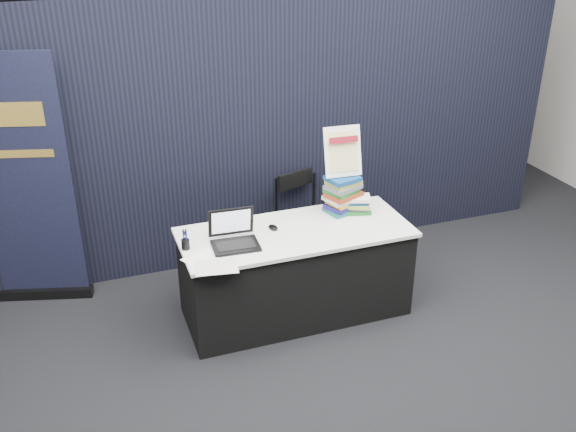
{
  "coord_description": "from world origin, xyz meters",
  "views": [
    {
      "loc": [
        -1.54,
        -3.58,
        3.04
      ],
      "look_at": [
        -0.06,
        0.55,
        0.89
      ],
      "focal_mm": 40.0,
      "sensor_mm": 36.0,
      "label": 1
    }
  ],
  "objects_px": {
    "book_stack_tall": "(343,194)",
    "book_stack_short": "(357,204)",
    "pullup_banner": "(21,198)",
    "display_table": "(295,272)",
    "laptop": "(234,237)",
    "info_sign": "(343,152)",
    "stacking_chair": "(301,216)"
  },
  "relations": [
    {
      "from": "stacking_chair",
      "to": "book_stack_tall",
      "type": "bearing_deg",
      "value": -91.09
    },
    {
      "from": "book_stack_tall",
      "to": "stacking_chair",
      "type": "xyz_separation_m",
      "value": [
        -0.15,
        0.55,
        -0.43
      ]
    },
    {
      "from": "info_sign",
      "to": "pullup_banner",
      "type": "bearing_deg",
      "value": 166.96
    },
    {
      "from": "display_table",
      "to": "info_sign",
      "type": "height_order",
      "value": "info_sign"
    },
    {
      "from": "book_stack_tall",
      "to": "pullup_banner",
      "type": "relative_size",
      "value": 0.15
    },
    {
      "from": "book_stack_tall",
      "to": "info_sign",
      "type": "distance_m",
      "value": 0.35
    },
    {
      "from": "display_table",
      "to": "book_stack_tall",
      "type": "height_order",
      "value": "book_stack_tall"
    },
    {
      "from": "display_table",
      "to": "laptop",
      "type": "xyz_separation_m",
      "value": [
        -0.51,
        -0.05,
        0.44
      ]
    },
    {
      "from": "laptop",
      "to": "book_stack_short",
      "type": "relative_size",
      "value": 1.51
    },
    {
      "from": "laptop",
      "to": "book_stack_tall",
      "type": "distance_m",
      "value": 1.02
    },
    {
      "from": "display_table",
      "to": "stacking_chair",
      "type": "relative_size",
      "value": 2.1
    },
    {
      "from": "laptop",
      "to": "book_stack_short",
      "type": "height_order",
      "value": "laptop"
    },
    {
      "from": "book_stack_tall",
      "to": "stacking_chair",
      "type": "distance_m",
      "value": 0.71
    },
    {
      "from": "pullup_banner",
      "to": "stacking_chair",
      "type": "bearing_deg",
      "value": 10.46
    },
    {
      "from": "book_stack_short",
      "to": "book_stack_tall",
      "type": "bearing_deg",
      "value": 154.27
    },
    {
      "from": "display_table",
      "to": "book_stack_short",
      "type": "height_order",
      "value": "book_stack_short"
    },
    {
      "from": "info_sign",
      "to": "stacking_chair",
      "type": "height_order",
      "value": "info_sign"
    },
    {
      "from": "book_stack_tall",
      "to": "laptop",
      "type": "bearing_deg",
      "value": -165.89
    },
    {
      "from": "laptop",
      "to": "book_stack_short",
      "type": "bearing_deg",
      "value": 13.53
    },
    {
      "from": "info_sign",
      "to": "display_table",
      "type": "bearing_deg",
      "value": -151.34
    },
    {
      "from": "book_stack_tall",
      "to": "pullup_banner",
      "type": "height_order",
      "value": "pullup_banner"
    },
    {
      "from": "stacking_chair",
      "to": "display_table",
      "type": "bearing_deg",
      "value": -130.51
    },
    {
      "from": "pullup_banner",
      "to": "laptop",
      "type": "bearing_deg",
      "value": -18.7
    },
    {
      "from": "book_stack_short",
      "to": "info_sign",
      "type": "distance_m",
      "value": 0.46
    },
    {
      "from": "display_table",
      "to": "stacking_chair",
      "type": "bearing_deg",
      "value": 66.38
    },
    {
      "from": "display_table",
      "to": "pullup_banner",
      "type": "height_order",
      "value": "pullup_banner"
    },
    {
      "from": "display_table",
      "to": "stacking_chair",
      "type": "xyz_separation_m",
      "value": [
        0.33,
        0.74,
        0.1
      ]
    },
    {
      "from": "display_table",
      "to": "laptop",
      "type": "bearing_deg",
      "value": -174.23
    },
    {
      "from": "book_stack_tall",
      "to": "display_table",
      "type": "bearing_deg",
      "value": -157.68
    },
    {
      "from": "book_stack_tall",
      "to": "book_stack_short",
      "type": "bearing_deg",
      "value": -25.73
    },
    {
      "from": "book_stack_tall",
      "to": "pullup_banner",
      "type": "distance_m",
      "value": 2.57
    },
    {
      "from": "info_sign",
      "to": "pullup_banner",
      "type": "relative_size",
      "value": 0.2
    }
  ]
}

